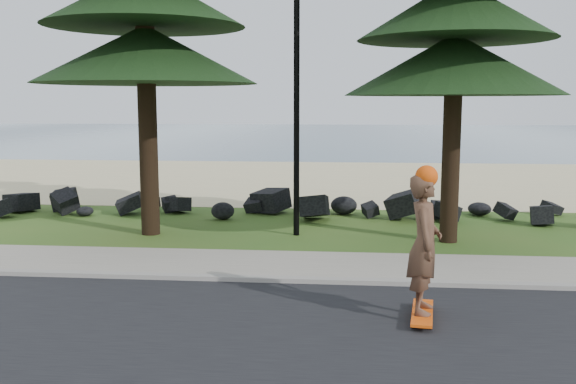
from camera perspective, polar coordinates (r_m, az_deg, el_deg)
name	(u,v)px	position (r m, az deg, el deg)	size (l,w,h in m)	color
ground	(283,269)	(12.24, -0.48, -6.90)	(160.00, 160.00, 0.00)	#2E591C
road	(244,365)	(8.01, -3.90, -15.07)	(160.00, 7.00, 0.02)	black
kerb	(277,280)	(11.37, -0.95, -7.81)	(160.00, 0.20, 0.10)	gray
sidewalk	(284,265)	(12.42, -0.39, -6.48)	(160.00, 2.00, 0.08)	gray
beach_sand	(319,179)	(26.48, 2.73, 1.16)	(160.00, 15.00, 0.01)	beige
ocean	(336,135)	(62.86, 4.30, 5.09)	(160.00, 58.00, 0.01)	#37556A
seawall_boulders	(303,217)	(17.69, 1.38, -2.26)	(60.00, 2.40, 1.10)	black
lamp_post	(297,59)	(15.05, 0.77, 11.76)	(0.25, 0.14, 8.14)	black
skateboarder	(424,244)	(9.40, 12.04, -4.58)	(0.58, 1.24, 2.25)	#F2530E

